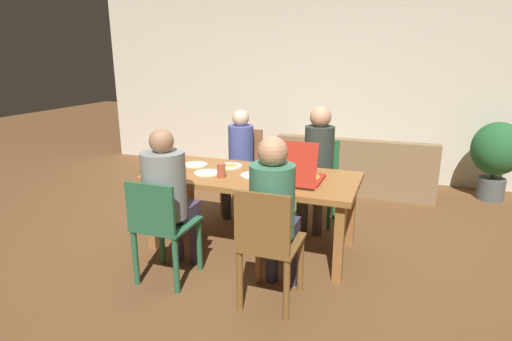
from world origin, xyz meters
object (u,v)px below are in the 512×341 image
object	(u,v)px
couch	(356,169)
drinking_glass_1	(221,171)
person_1	(274,205)
chair_0	(244,168)
pizza_box_0	(300,176)
chair_1	(268,246)
person_2	(168,191)
plate_2	(207,173)
plate_3	(253,175)
chair_2	(161,227)
dining_table	(252,183)
drinking_glass_2	(264,163)
person_0	(239,154)
chair_3	(319,177)
person_3	(318,157)
drinking_glass_0	(176,170)
potted_plant	(497,153)
plate_1	(230,165)
plate_0	(196,165)

from	to	relation	value
couch	drinking_glass_1	bearing A→B (deg)	-111.84
person_1	chair_0	bearing A→B (deg)	118.52
pizza_box_0	chair_1	bearing A→B (deg)	-90.93
person_2	couch	distance (m)	3.14
plate_2	plate_3	world-z (taller)	same
chair_2	dining_table	bearing A→B (deg)	62.14
drinking_glass_2	person_2	bearing A→B (deg)	-118.27
person_1	drinking_glass_2	world-z (taller)	person_1
person_0	plate_2	size ratio (longest dim) A/B	5.05
chair_1	pizza_box_0	size ratio (longest dim) A/B	1.93
chair_0	chair_2	xyz separation A→B (m)	(-0.00, -1.77, -0.03)
person_1	couch	distance (m)	2.96
dining_table	drinking_glass_2	world-z (taller)	drinking_glass_2
pizza_box_0	plate_2	world-z (taller)	pizza_box_0
person_1	drinking_glass_2	bearing A→B (deg)	113.18
chair_3	person_3	xyz separation A→B (m)	(0.00, -0.14, 0.26)
chair_0	drinking_glass_0	size ratio (longest dim) A/B	7.13
chair_0	drinking_glass_2	xyz separation A→B (m)	(0.50, -0.71, 0.28)
chair_1	potted_plant	distance (m)	3.76
chair_0	person_3	bearing A→B (deg)	-9.84
potted_plant	drinking_glass_0	bearing A→B (deg)	-138.86
drinking_glass_0	person_0	bearing A→B (deg)	81.00
chair_1	person_3	size ratio (longest dim) A/B	0.72
chair_0	person_2	xyz separation A→B (m)	(0.00, -1.64, 0.23)
chair_1	person_1	bearing A→B (deg)	90.00
plate_2	drinking_glass_0	world-z (taller)	drinking_glass_0
plate_1	drinking_glass_2	distance (m)	0.36
person_3	plate_0	bearing A→B (deg)	-150.29
chair_0	couch	distance (m)	1.71
person_2	chair_0	bearing A→B (deg)	90.00
chair_1	chair_2	bearing A→B (deg)	177.85
person_0	plate_1	world-z (taller)	person_0
person_2	plate_0	size ratio (longest dim) A/B	5.24
person_0	plate_0	world-z (taller)	person_0
person_3	couch	world-z (taller)	person_3
drinking_glass_1	potted_plant	xyz separation A→B (m)	(2.63, 2.51, -0.18)
potted_plant	pizza_box_0	bearing A→B (deg)	-128.98
plate_3	drinking_glass_1	bearing A→B (deg)	-149.24
chair_1	potted_plant	bearing A→B (deg)	58.86
pizza_box_0	plate_0	world-z (taller)	pizza_box_0
plate_3	plate_0	bearing A→B (deg)	167.23
chair_1	chair_3	size ratio (longest dim) A/B	1.03
pizza_box_0	couch	bearing A→B (deg)	83.91
dining_table	chair_2	bearing A→B (deg)	-117.86
person_0	drinking_glass_0	size ratio (longest dim) A/B	8.97
chair_3	plate_2	bearing A→B (deg)	-131.03
person_3	drinking_glass_2	distance (m)	0.69
plate_2	plate_3	xyz separation A→B (m)	(0.43, 0.08, 0.00)
couch	plate_2	bearing A→B (deg)	-116.33
plate_1	drinking_glass_0	size ratio (longest dim) A/B	1.84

